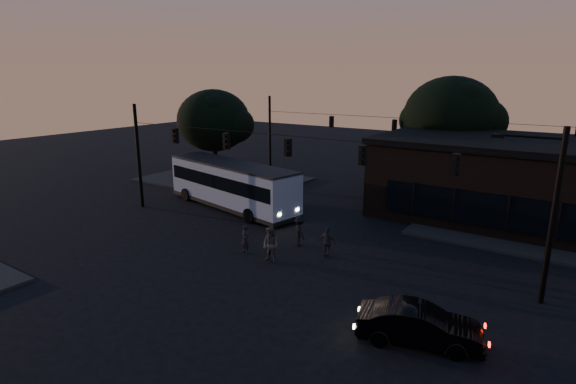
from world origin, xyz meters
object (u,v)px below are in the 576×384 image
Objects in this scene: pedestrian_c at (328,242)px; pedestrian_a at (245,239)px; car at (419,325)px; pedestrian_b at (271,245)px; bus at (232,183)px; pedestrian_d at (300,231)px; building at (498,178)px.

pedestrian_a is at bearing 25.58° from pedestrian_c.
car is 2.30× the size of pedestrian_b.
car is (16.96, -9.40, -1.16)m from bus.
car is at bearing -17.41° from bus.
car is 9.19m from pedestrian_b.
pedestrian_c is 0.97× the size of pedestrian_d.
pedestrian_d is at bearing 64.71° from pedestrian_a.
car is 10.47m from pedestrian_d.
pedestrian_b is at bearing -118.30° from building.
pedestrian_a is at bearing -32.97° from bus.
bus is at bearing 44.03° from car.
bus is at bearing 146.81° from pedestrian_b.
bus is 2.78× the size of car.
building reaches higher than pedestrian_c.
bus is at bearing 14.69° from pedestrian_d.
building reaches higher than pedestrian_d.
pedestrian_b is at bearing 45.97° from pedestrian_c.
building is 14.69m from pedestrian_d.
pedestrian_d is (1.85, 2.61, 0.08)m from pedestrian_a.
building is 3.51× the size of car.
pedestrian_a is at bearing 177.76° from pedestrian_b.
pedestrian_a is 1.91m from pedestrian_b.
pedestrian_d reaches higher than car.
car is at bearing -13.33° from pedestrian_b.
car is at bearing -174.59° from pedestrian_d.
building is at bearing 39.02° from bus.
bus is 10.55m from pedestrian_b.
bus is 6.99× the size of pedestrian_d.
pedestrian_b is at bearing 2.80° from pedestrian_a.
pedestrian_b is (-8.06, -14.97, -1.75)m from building.
pedestrian_c reaches higher than car.
car is 8.40m from pedestrian_c.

